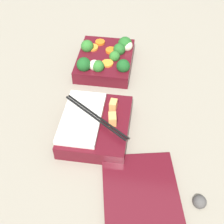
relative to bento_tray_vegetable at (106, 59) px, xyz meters
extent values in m
plane|color=gray|center=(0.13, 0.00, -0.03)|extent=(3.00, 3.00, 0.00)
cube|color=#510F19|center=(0.00, 0.00, -0.01)|extent=(0.19, 0.15, 0.04)
sphere|color=#236023|center=(-0.05, 0.05, 0.02)|extent=(0.04, 0.04, 0.04)
sphere|color=#19511E|center=(0.05, 0.06, 0.02)|extent=(0.04, 0.04, 0.04)
sphere|color=#2D7028|center=(0.01, 0.03, 0.02)|extent=(0.03, 0.03, 0.03)
sphere|color=#2D7028|center=(0.06, -0.01, 0.02)|extent=(0.03, 0.03, 0.03)
sphere|color=#19511E|center=(0.06, -0.05, 0.02)|extent=(0.04, 0.04, 0.04)
sphere|color=#236023|center=(-0.02, 0.04, 0.02)|extent=(0.04, 0.04, 0.04)
sphere|color=#2D7028|center=(-0.03, -0.06, 0.02)|extent=(0.04, 0.04, 0.04)
cylinder|color=orange|center=(0.04, 0.01, 0.01)|extent=(0.04, 0.04, 0.01)
cylinder|color=orange|center=(-0.02, 0.01, 0.01)|extent=(0.03, 0.03, 0.01)
cylinder|color=orange|center=(-0.03, -0.04, 0.01)|extent=(0.04, 0.04, 0.01)
cylinder|color=orange|center=(-0.06, -0.03, 0.01)|extent=(0.04, 0.04, 0.01)
sphere|color=beige|center=(0.06, -0.02, 0.02)|extent=(0.03, 0.03, 0.03)
sphere|color=beige|center=(-0.05, 0.06, 0.02)|extent=(0.03, 0.03, 0.03)
cube|color=#510F19|center=(0.25, 0.02, -0.01)|extent=(0.19, 0.15, 0.04)
cube|color=silver|center=(0.25, -0.02, 0.02)|extent=(0.17, 0.09, 0.01)
cube|color=#F4A356|center=(0.21, 0.05, 0.02)|extent=(0.02, 0.02, 0.02)
cube|color=#F4A356|center=(0.25, 0.05, 0.02)|extent=(0.03, 0.02, 0.02)
cylinder|color=black|center=(0.25, 0.01, 0.02)|extent=(0.12, 0.16, 0.01)
cylinder|color=black|center=(0.25, 0.02, 0.02)|extent=(0.12, 0.16, 0.01)
cube|color=#510F19|center=(0.40, 0.13, -0.02)|extent=(0.21, 0.19, 0.01)
sphere|color=#474442|center=(0.41, 0.25, -0.02)|extent=(0.03, 0.03, 0.03)
camera|label=1|loc=(0.72, 0.12, 0.55)|focal=50.00mm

